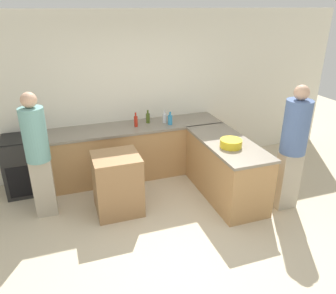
# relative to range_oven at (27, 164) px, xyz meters

# --- Properties ---
(ground_plane) EXTENTS (14.00, 14.00, 0.00)m
(ground_plane) POSITION_rel_range_oven_xyz_m (1.78, -2.01, -0.45)
(ground_plane) COLOR beige
(wall_back) EXTENTS (8.00, 0.06, 2.70)m
(wall_back) POSITION_rel_range_oven_xyz_m (1.78, 0.33, 0.90)
(wall_back) COLOR silver
(wall_back) RESTS_ON ground_plane
(counter_back) EXTENTS (2.88, 0.68, 0.90)m
(counter_back) POSITION_rel_range_oven_xyz_m (1.78, -0.03, -0.00)
(counter_back) COLOR tan
(counter_back) RESTS_ON ground_plane
(counter_peninsula) EXTENTS (0.69, 1.61, 0.90)m
(counter_peninsula) POSITION_rel_range_oven_xyz_m (2.87, -1.14, -0.00)
(counter_peninsula) COLOR tan
(counter_peninsula) RESTS_ON ground_plane
(range_oven) EXTENTS (0.67, 0.60, 0.91)m
(range_oven) POSITION_rel_range_oven_xyz_m (0.00, 0.00, 0.00)
(range_oven) COLOR black
(range_oven) RESTS_ON ground_plane
(island_table) EXTENTS (0.64, 0.60, 0.87)m
(island_table) POSITION_rel_range_oven_xyz_m (1.22, -1.03, -0.02)
(island_table) COLOR #997047
(island_table) RESTS_ON ground_plane
(mixing_bowl) EXTENTS (0.31, 0.31, 0.11)m
(mixing_bowl) POSITION_rel_range_oven_xyz_m (2.81, -1.33, 0.50)
(mixing_bowl) COLOR yellow
(mixing_bowl) RESTS_ON counter_peninsula
(olive_oil_bottle) EXTENTS (0.06, 0.06, 0.22)m
(olive_oil_bottle) POSITION_rel_range_oven_xyz_m (1.99, 0.05, 0.53)
(olive_oil_bottle) COLOR #475B1E
(olive_oil_bottle) RESTS_ON counter_back
(hot_sauce_bottle) EXTENTS (0.06, 0.06, 0.24)m
(hot_sauce_bottle) POSITION_rel_range_oven_xyz_m (1.75, -0.06, 0.54)
(hot_sauce_bottle) COLOR red
(hot_sauce_bottle) RESTS_ON counter_back
(dish_soap_bottle) EXTENTS (0.08, 0.08, 0.22)m
(dish_soap_bottle) POSITION_rel_range_oven_xyz_m (2.32, -0.14, 0.53)
(dish_soap_bottle) COLOR #338CBF
(dish_soap_bottle) RESTS_ON counter_back
(vinegar_bottle_clear) EXTENTS (0.07, 0.07, 0.22)m
(vinegar_bottle_clear) POSITION_rel_range_oven_xyz_m (2.26, -0.04, 0.53)
(vinegar_bottle_clear) COLOR silver
(vinegar_bottle_clear) RESTS_ON counter_back
(person_by_range) EXTENTS (0.31, 0.31, 1.77)m
(person_by_range) POSITION_rel_range_oven_xyz_m (0.24, -0.79, 0.52)
(person_by_range) COLOR #ADA38E
(person_by_range) RESTS_ON ground_plane
(person_at_peninsula) EXTENTS (0.35, 0.35, 1.81)m
(person_at_peninsula) POSITION_rel_range_oven_xyz_m (3.55, -1.73, 0.54)
(person_at_peninsula) COLOR #ADA38E
(person_at_peninsula) RESTS_ON ground_plane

